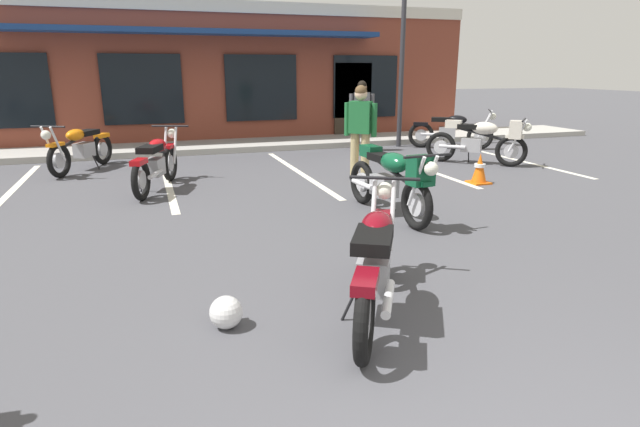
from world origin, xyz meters
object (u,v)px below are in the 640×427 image
at_px(motorcycle_foreground_classic, 375,261).
at_px(person_by_back_row, 362,112).
at_px(person_in_shorts_foreground, 360,127).
at_px(traffic_cone, 480,169).
at_px(motorcycle_orange_scrambler, 392,179).
at_px(helmet_on_pavement, 226,312).
at_px(motorcycle_red_sportbike, 156,162).
at_px(parking_lot_lamp_post, 406,10).
at_px(motorcycle_cream_vintage, 81,147).
at_px(motorcycle_blue_standard, 451,130).
at_px(motorcycle_black_cruiser, 481,139).

distance_m(motorcycle_foreground_classic, person_by_back_row, 8.77).
distance_m(person_in_shorts_foreground, traffic_cone, 2.21).
bearing_deg(motorcycle_orange_scrambler, person_by_back_row, 70.91).
height_order(person_in_shorts_foreground, person_by_back_row, same).
bearing_deg(helmet_on_pavement, motorcycle_red_sportbike, 93.62).
bearing_deg(parking_lot_lamp_post, motorcycle_cream_vintage, -173.22).
distance_m(motorcycle_red_sportbike, motorcycle_cream_vintage, 2.59).
bearing_deg(person_in_shorts_foreground, traffic_cone, -27.50).
xyz_separation_m(motorcycle_foreground_classic, person_in_shorts_foreground, (1.98, 4.99, 0.49)).
relative_size(motorcycle_blue_standard, helmet_on_pavement, 7.16).
xyz_separation_m(person_in_shorts_foreground, traffic_cone, (1.86, -0.97, -0.69)).
bearing_deg(motorcycle_blue_standard, motorcycle_black_cruiser, -106.88).
relative_size(motorcycle_foreground_classic, helmet_on_pavement, 7.30).
bearing_deg(motorcycle_black_cruiser, motorcycle_orange_scrambler, -139.50).
bearing_deg(person_in_shorts_foreground, helmet_on_pavement, -123.15).
bearing_deg(motorcycle_orange_scrambler, motorcycle_red_sportbike, 136.62).
xyz_separation_m(person_in_shorts_foreground, helmet_on_pavement, (-3.17, -4.85, -0.82)).
bearing_deg(parking_lot_lamp_post, motorcycle_black_cruiser, -81.58).
distance_m(person_in_shorts_foreground, person_by_back_row, 3.38).
bearing_deg(motorcycle_blue_standard, parking_lot_lamp_post, 148.89).
bearing_deg(person_by_back_row, motorcycle_black_cruiser, -56.45).
bearing_deg(traffic_cone, parking_lot_lamp_post, 80.67).
relative_size(motorcycle_blue_standard, motorcycle_orange_scrambler, 0.88).
distance_m(motorcycle_orange_scrambler, traffic_cone, 2.85).
distance_m(motorcycle_foreground_classic, traffic_cone, 5.56).
relative_size(motorcycle_red_sportbike, traffic_cone, 3.82).
xyz_separation_m(motorcycle_black_cruiser, motorcycle_cream_vintage, (-7.84, 1.92, -0.07)).
bearing_deg(motorcycle_orange_scrambler, helmet_on_pavement, -137.10).
bearing_deg(motorcycle_blue_standard, motorcycle_cream_vintage, -178.40).
bearing_deg(motorcycle_foreground_classic, motorcycle_cream_vintage, 110.86).
xyz_separation_m(motorcycle_red_sportbike, parking_lot_lamp_post, (6.08, 3.09, 2.84)).
xyz_separation_m(motorcycle_black_cruiser, helmet_on_pavement, (-6.17, -5.46, -0.40)).
xyz_separation_m(motorcycle_red_sportbike, helmet_on_pavement, (0.33, -5.18, -0.33)).
distance_m(motorcycle_orange_scrambler, parking_lot_lamp_post, 7.20).
bearing_deg(motorcycle_cream_vintage, person_in_shorts_foreground, -27.63).
relative_size(motorcycle_orange_scrambler, helmet_on_pavement, 8.11).
distance_m(motorcycle_red_sportbike, motorcycle_black_cruiser, 6.50).
bearing_deg(person_by_back_row, motorcycle_orange_scrambler, -109.09).
height_order(motorcycle_foreground_classic, motorcycle_red_sportbike, same).
bearing_deg(motorcycle_black_cruiser, motorcycle_cream_vintage, 166.23).
bearing_deg(helmet_on_pavement, motorcycle_cream_vintage, 102.80).
xyz_separation_m(motorcycle_foreground_classic, motorcycle_cream_vintage, (-2.87, 7.53, 0.00)).
xyz_separation_m(motorcycle_foreground_classic, parking_lot_lamp_post, (4.56, 8.41, 2.84)).
bearing_deg(person_in_shorts_foreground, motorcycle_red_sportbike, 174.61).
relative_size(motorcycle_foreground_classic, motorcycle_blue_standard, 1.02).
bearing_deg(motorcycle_black_cruiser, motorcycle_red_sportbike, -177.49).
bearing_deg(person_by_back_row, motorcycle_blue_standard, -8.19).
bearing_deg(motorcycle_orange_scrambler, motorcycle_foreground_classic, -118.82).
xyz_separation_m(motorcycle_foreground_classic, person_by_back_row, (3.32, 8.10, 0.49)).
relative_size(motorcycle_black_cruiser, motorcycle_orange_scrambler, 0.79).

